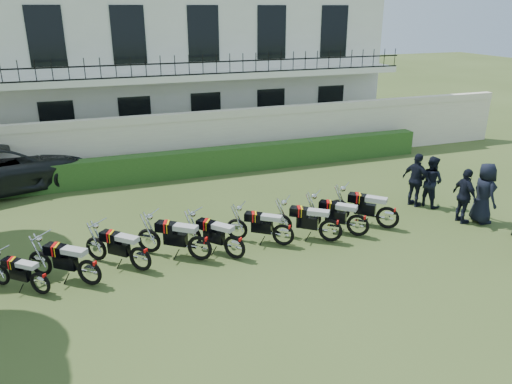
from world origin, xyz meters
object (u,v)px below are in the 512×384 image
Objects in this scene: motorcycle_6 at (283,230)px; officer_2 at (465,196)px; suv at (3,167)px; motorcycle_7 at (331,225)px; officer_3 at (484,193)px; officer_4 at (431,181)px; officer_5 at (417,180)px; motorcycle_9 at (388,212)px; motorcycle_8 at (358,220)px; motorcycle_5 at (235,242)px; motorcycle_2 at (89,266)px; motorcycle_1 at (39,278)px; motorcycle_3 at (140,253)px; motorcycle_4 at (200,242)px.

officer_2 reaches higher than motorcycle_6.
officer_2 is at bearing -137.59° from suv.
officer_3 is at bearing -56.57° from motorcycle_7.
motorcycle_6 is 0.97× the size of officer_4.
motorcycle_6 is 10.57m from suv.
officer_5 is at bearing 54.26° from officer_4.
motorcycle_7 is 1.98m from motorcycle_9.
suv reaches higher than motorcycle_8.
officer_4 is at bearing -29.20° from motorcycle_5.
suv is (-2.52, 7.79, 0.34)m from motorcycle_2.
suv is at bearing 50.22° from motorcycle_1.
officer_3 is at bearing -55.36° from motorcycle_9.
motorcycle_1 is at bearing 98.54° from officer_3.
suv reaches higher than motorcycle_7.
motorcycle_9 reaches higher than motorcycle_3.
motorcycle_1 is at bearing 80.47° from officer_5.
motorcycle_9 is at bearing -141.72° from suv.
motorcycle_4 is (3.76, 0.35, 0.10)m from motorcycle_1.
officer_4 is at bearing -42.76° from motorcycle_1.
officer_4 is at bearing 6.52° from officer_2.
motorcycle_3 is 9.13m from officer_5.
motorcycle_5 is at bearing 97.32° from officer_3.
officer_2 is 0.60m from officer_3.
motorcycle_8 is at bearing -49.50° from motorcycle_7.
motorcycle_1 is at bearing 136.31° from motorcycle_9.
motorcycle_1 is 2.29m from motorcycle_3.
motorcycle_5 is 0.95× the size of officer_4.
motorcycle_5 is 0.98× the size of motorcycle_6.
motorcycle_2 is at bearing 141.17° from motorcycle_5.
motorcycle_9 is (7.10, 0.09, 0.03)m from motorcycle_3.
motorcycle_4 is 1.09× the size of motorcycle_9.
motorcycle_6 is 0.26× the size of suv.
motorcycle_5 is 4.76m from motorcycle_9.
motorcycle_2 is 8.19m from suv.
motorcycle_1 is 0.78× the size of officer_5.
motorcycle_7 is at bearing -63.78° from motorcycle_6.
suv is at bearing 56.28° from motorcycle_2.
motorcycle_8 is at bearing 97.86° from officer_5.
officer_3 reaches higher than officer_5.
motorcycle_7 is (2.78, 0.06, 0.02)m from motorcycle_5.
motorcycle_3 is at bearing 125.23° from motorcycle_7.
motorcycle_6 is (5.02, 0.39, -0.02)m from motorcycle_2.
motorcycle_5 is 0.26× the size of suv.
motorcycle_2 is 10.35m from officer_5.
motorcycle_5 is 1.50m from motorcycle_6.
motorcycle_3 is at bearing 92.61° from officer_2.
officer_3 is at bearing -52.22° from motorcycle_2.
motorcycle_6 is 0.87× the size of officer_3.
motorcycle_4 is 0.95× the size of officer_3.
motorcycle_5 is 2.78m from motorcycle_7.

